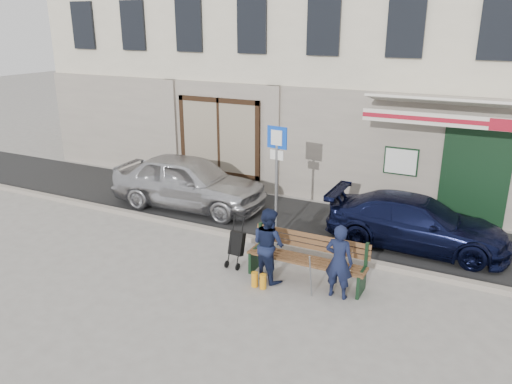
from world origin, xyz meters
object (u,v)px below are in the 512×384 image
Objects in this scene: woman at (269,244)px; bench at (304,259)px; car_navy at (417,223)px; man at (339,262)px; car_silver at (189,182)px; parking_sign at (277,165)px; stroller at (237,244)px.

bench is at bearing -134.18° from woman.
man reaches higher than car_navy.
car_silver reaches higher than man.
car_silver reaches higher than bench.
parking_sign is at bearing -40.25° from man.
stroller is (-1.50, -0.02, 0.01)m from bench.
man is at bearing 163.07° from car_navy.
parking_sign is 2.48m from bench.
car_silver is 2.89× the size of woman.
stroller is (-3.20, -2.64, -0.11)m from car_navy.
bench is (4.39, -2.49, -0.28)m from car_silver.
parking_sign is (3.05, -0.91, 1.08)m from car_silver.
woman is at bearing -62.57° from parking_sign.
parking_sign is at bearing 130.04° from bench.
parking_sign is 1.13× the size of bench.
parking_sign is 2.24m from woman.
car_navy is at bearing -105.14° from woman.
car_navy is at bearing -91.57° from car_silver.
car_silver is at bearing -26.98° from man.
car_navy is at bearing 57.20° from bench.
woman reaches higher than man.
car_silver is at bearing 141.84° from stroller.
woman is at bearing -129.23° from car_silver.
woman is 0.93m from stroller.
stroller is (-0.85, 0.24, -0.28)m from woman.
woman is (-0.65, -0.26, 0.29)m from bench.
car_navy is 2.79× the size of man.
car_silver is at bearing 170.73° from parking_sign.
man is at bearing -34.40° from parking_sign.
parking_sign reaches higher than car_silver.
man is at bearing -121.18° from car_silver.
woman is 1.41× the size of stroller.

